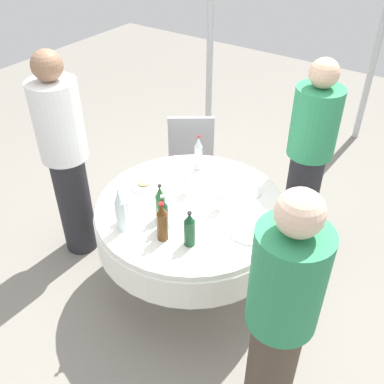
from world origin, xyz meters
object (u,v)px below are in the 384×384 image
object	(u,v)px
bottle_clear_north	(198,154)
bottle_dark_green_left	(190,230)
dining_table	(192,222)
bottle_green_outer	(160,203)
plate_front	(144,184)
bottle_dark_green_inner	(163,213)
wine_glass_west	(186,180)
chair_inner	(191,147)
bottle_brown_right	(162,222)
person_outer	(280,318)
person_left	(308,158)
bottle_clear_west	(120,211)
plate_rear	(245,190)
plate_south	(249,231)
wine_glass_right	(124,206)
person_north	(65,157)

from	to	relation	value
bottle_clear_north	bottle_dark_green_left	world-z (taller)	bottle_clear_north
dining_table	bottle_green_outer	size ratio (longest dim) A/B	5.07
plate_front	bottle_clear_north	bearing A→B (deg)	153.77
bottle_clear_north	bottle_dark_green_left	size ratio (longest dim) A/B	1.15
bottle_clear_north	bottle_dark_green_left	bearing A→B (deg)	30.34
dining_table	bottle_dark_green_inner	size ratio (longest dim) A/B	5.22
wine_glass_west	chair_inner	size ratio (longest dim) A/B	0.18
bottle_brown_right	person_outer	bearing A→B (deg)	76.50
dining_table	person_outer	distance (m)	1.11
bottle_clear_north	person_left	size ratio (longest dim) A/B	0.18
bottle_clear_west	plate_rear	xyz separation A→B (m)	(-0.79, 0.44, -0.14)
dining_table	plate_south	size ratio (longest dim) A/B	5.22
dining_table	wine_glass_right	size ratio (longest dim) A/B	8.71
bottle_clear_north	wine_glass_right	distance (m)	0.76
wine_glass_right	plate_rear	distance (m)	0.86
dining_table	wine_glass_west	distance (m)	0.30
bottle_dark_green_left	wine_glass_right	distance (m)	0.48
bottle_green_outer	bottle_dark_green_left	xyz separation A→B (m)	(0.10, 0.29, -0.01)
wine_glass_right	chair_inner	world-z (taller)	wine_glass_right
plate_front	chair_inner	world-z (taller)	chair_inner
dining_table	wine_glass_west	bearing A→B (deg)	-128.67
bottle_green_outer	bottle_clear_west	distance (m)	0.26
plate_south	bottle_clear_north	bearing A→B (deg)	-121.90
bottle_dark_green_left	bottle_clear_west	bearing A→B (deg)	-73.47
bottle_green_outer	plate_south	distance (m)	0.59
dining_table	bottle_clear_north	world-z (taller)	bottle_clear_north
person_north	plate_south	bearing A→B (deg)	-94.19
wine_glass_right	person_north	bearing A→B (deg)	-103.03
bottle_clear_north	person_north	size ratio (longest dim) A/B	0.17
bottle_brown_right	wine_glass_right	xyz separation A→B (m)	(-0.01, -0.31, -0.02)
person_left	dining_table	bearing A→B (deg)	-90.00
person_north	person_left	xyz separation A→B (m)	(-1.06, 1.45, -0.04)
bottle_brown_right	person_left	size ratio (longest dim) A/B	0.17
bottle_green_outer	plate_rear	bearing A→B (deg)	151.35
person_north	chair_inner	xyz separation A→B (m)	(-1.13, 0.34, -0.36)
bottle_dark_green_inner	wine_glass_right	distance (m)	0.27
person_north	person_left	world-z (taller)	person_north
person_left	plate_south	bearing A→B (deg)	-62.62
plate_south	person_outer	size ratio (longest dim) A/B	0.16
bottle_clear_west	wine_glass_right	bearing A→B (deg)	-151.30
bottle_clear_west	plate_south	distance (m)	0.81
bottle_clear_west	plate_south	world-z (taller)	bottle_clear_west
dining_table	wine_glass_right	world-z (taller)	wine_glass_right
wine_glass_west	chair_inner	distance (m)	1.06
wine_glass_right	plate_south	xyz separation A→B (m)	(-0.34, 0.72, -0.10)
bottle_clear_north	plate_front	bearing A→B (deg)	-26.23
bottle_green_outer	wine_glass_right	bearing A→B (deg)	-52.14
plate_south	chair_inner	world-z (taller)	chair_inner
bottle_clear_north	plate_south	distance (m)	0.79
wine_glass_west	person_outer	size ratio (longest dim) A/B	0.10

